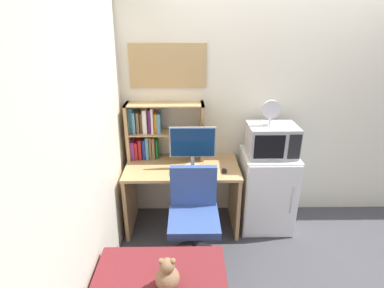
# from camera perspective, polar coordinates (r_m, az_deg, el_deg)

# --- Properties ---
(wall_back) EXTENTS (6.40, 0.04, 2.60)m
(wall_back) POSITION_cam_1_polar(r_m,az_deg,el_deg) (3.42, 21.99, 7.42)
(wall_back) COLOR silver
(wall_back) RESTS_ON ground_plane
(wall_left) EXTENTS (0.04, 4.40, 2.60)m
(wall_left) POSITION_cam_1_polar(r_m,az_deg,el_deg) (1.79, -24.08, -6.07)
(wall_left) COLOR silver
(wall_left) RESTS_ON ground_plane
(desk) EXTENTS (1.15, 0.62, 0.73)m
(desk) POSITION_cam_1_polar(r_m,az_deg,el_deg) (3.16, -1.84, -7.80)
(desk) COLOR tan
(desk) RESTS_ON ground_plane
(hutch_bookshelf) EXTENTS (0.79, 0.23, 0.60)m
(hutch_bookshelf) POSITION_cam_1_polar(r_m,az_deg,el_deg) (3.14, -7.35, 2.59)
(hutch_bookshelf) COLOR tan
(hutch_bookshelf) RESTS_ON desk
(monitor) EXTENTS (0.45, 0.16, 0.43)m
(monitor) POSITION_cam_1_polar(r_m,az_deg,el_deg) (2.91, 0.12, -0.14)
(monitor) COLOR #B7B7BC
(monitor) RESTS_ON desk
(keyboard) EXTENTS (0.40, 0.13, 0.02)m
(keyboard) POSITION_cam_1_polar(r_m,az_deg,el_deg) (2.91, -0.13, -5.30)
(keyboard) COLOR #333338
(keyboard) RESTS_ON desk
(computer_mouse) EXTENTS (0.05, 0.08, 0.03)m
(computer_mouse) POSITION_cam_1_polar(r_m,az_deg,el_deg) (2.94, 6.16, -5.03)
(computer_mouse) COLOR black
(computer_mouse) RESTS_ON desk
(mini_fridge) EXTENTS (0.53, 0.52, 0.85)m
(mini_fridge) POSITION_cam_1_polar(r_m,az_deg,el_deg) (3.32, 13.89, -8.54)
(mini_fridge) COLOR white
(mini_fridge) RESTS_ON ground_plane
(microwave) EXTENTS (0.48, 0.37, 0.31)m
(microwave) POSITION_cam_1_polar(r_m,az_deg,el_deg) (3.07, 14.87, 0.76)
(microwave) COLOR #ADADB2
(microwave) RESTS_ON mini_fridge
(desk_fan) EXTENTS (0.18, 0.11, 0.25)m
(desk_fan) POSITION_cam_1_polar(r_m,az_deg,el_deg) (2.96, 14.76, 5.98)
(desk_fan) COLOR silver
(desk_fan) RESTS_ON microwave
(desk_chair) EXTENTS (0.51, 0.51, 0.90)m
(desk_chair) POSITION_cam_1_polar(r_m,az_deg,el_deg) (2.80, 0.31, -14.88)
(desk_chair) COLOR black
(desk_chair) RESTS_ON ground_plane
(teddy_bear) EXTENTS (0.16, 0.16, 0.24)m
(teddy_bear) POSITION_cam_1_polar(r_m,az_deg,el_deg) (2.10, -4.70, -23.67)
(teddy_bear) COLOR #846042
(teddy_bear) RESTS_ON bed
(wall_corkboard) EXTENTS (0.76, 0.02, 0.43)m
(wall_corkboard) POSITION_cam_1_polar(r_m,az_deg,el_deg) (3.06, -4.63, 14.60)
(wall_corkboard) COLOR tan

